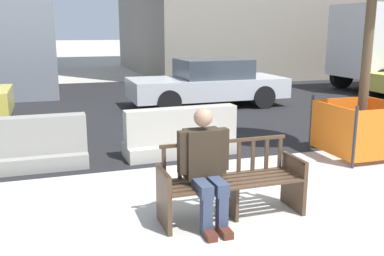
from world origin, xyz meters
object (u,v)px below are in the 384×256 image
at_px(car_sedan_far, 208,83).
at_px(construction_fence, 361,127).
at_px(seated_person, 205,164).
at_px(jersey_barrier_left, 21,148).
at_px(street_bench, 231,184).
at_px(jersey_barrier_centre, 181,136).

bearing_deg(car_sedan_far, construction_fence, -82.12).
distance_m(seated_person, car_sedan_far, 7.81).
height_order(seated_person, car_sedan_far, car_sedan_far).
distance_m(jersey_barrier_left, construction_fence, 5.68).
bearing_deg(construction_fence, street_bench, -152.24).
bearing_deg(jersey_barrier_left, seated_person, -52.29).
xyz_separation_m(jersey_barrier_centre, car_sedan_far, (2.19, 4.59, 0.33)).
relative_size(street_bench, jersey_barrier_left, 0.85).
distance_m(street_bench, seated_person, 0.46).
xyz_separation_m(seated_person, car_sedan_far, (2.73, 7.31, -0.02)).
xyz_separation_m(street_bench, jersey_barrier_left, (-2.44, 2.64, -0.06)).
height_order(jersey_barrier_centre, jersey_barrier_left, same).
xyz_separation_m(street_bench, construction_fence, (3.16, 1.66, 0.11)).
bearing_deg(seated_person, jersey_barrier_left, 127.71).
xyz_separation_m(jersey_barrier_left, car_sedan_far, (4.82, 4.61, 0.33)).
bearing_deg(jersey_barrier_centre, street_bench, -94.13).
distance_m(jersey_barrier_left, car_sedan_far, 6.68).
distance_m(street_bench, jersey_barrier_centre, 2.67).
distance_m(street_bench, jersey_barrier_left, 3.60).
distance_m(seated_person, jersey_barrier_left, 3.43).
bearing_deg(seated_person, jersey_barrier_centre, 78.82).
relative_size(street_bench, jersey_barrier_centre, 0.83).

